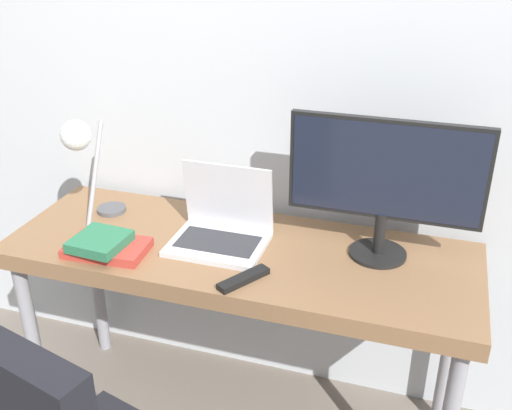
{
  "coord_description": "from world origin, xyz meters",
  "views": [
    {
      "loc": [
        0.57,
        -1.34,
        1.76
      ],
      "look_at": [
        0.07,
        0.25,
        0.94
      ],
      "focal_mm": 42.0,
      "sensor_mm": 36.0,
      "label": 1
    }
  ],
  "objects_px": {
    "laptop": "(221,228)",
    "desk_lamp": "(83,150)",
    "book_stack": "(104,245)",
    "monitor": "(385,178)"
  },
  "relations": [
    {
      "from": "laptop",
      "to": "desk_lamp",
      "type": "relative_size",
      "value": 0.78
    },
    {
      "from": "desk_lamp",
      "to": "book_stack",
      "type": "distance_m",
      "value": 0.33
    },
    {
      "from": "laptop",
      "to": "book_stack",
      "type": "distance_m",
      "value": 0.38
    },
    {
      "from": "monitor",
      "to": "book_stack",
      "type": "xyz_separation_m",
      "value": [
        -0.85,
        -0.26,
        -0.24
      ]
    },
    {
      "from": "desk_lamp",
      "to": "monitor",
      "type": "bearing_deg",
      "value": 6.66
    },
    {
      "from": "monitor",
      "to": "desk_lamp",
      "type": "bearing_deg",
      "value": -173.34
    },
    {
      "from": "laptop",
      "to": "book_stack",
      "type": "height_order",
      "value": "laptop"
    },
    {
      "from": "laptop",
      "to": "desk_lamp",
      "type": "distance_m",
      "value": 0.53
    },
    {
      "from": "laptop",
      "to": "monitor",
      "type": "relative_size",
      "value": 0.52
    },
    {
      "from": "book_stack",
      "to": "desk_lamp",
      "type": "bearing_deg",
      "value": 132.49
    }
  ]
}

